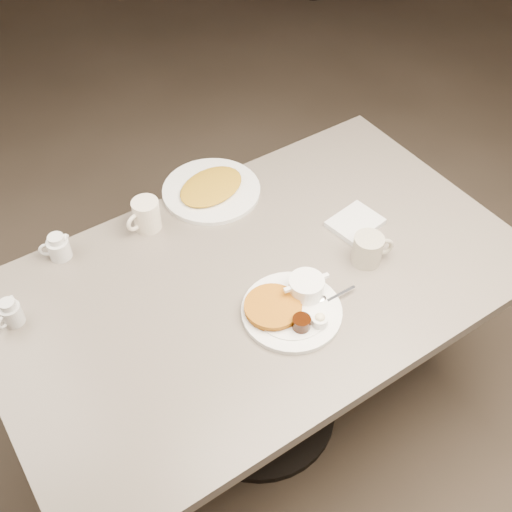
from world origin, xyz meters
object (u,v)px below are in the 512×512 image
coffee_mug_near (369,249)px  creamer_right (58,247)px  diner_table (260,314)px  main_plate (292,305)px  creamer_left (11,313)px  coffee_mug_far (146,215)px  hash_plate (211,189)px

coffee_mug_near → creamer_right: coffee_mug_near is taller
diner_table → main_plate: bearing=-87.9°
main_plate → creamer_left: (-0.63, 0.38, 0.01)m
coffee_mug_far → creamer_left: bearing=-164.9°
coffee_mug_near → creamer_left: bearing=159.2°
hash_plate → main_plate: bearing=-97.3°
creamer_left → coffee_mug_far: bearing=15.1°
coffee_mug_far → hash_plate: size_ratio=0.32×
diner_table → creamer_right: creamer_right is taller
creamer_left → creamer_right: bearing=39.2°
coffee_mug_near → creamer_left: (-0.92, 0.35, -0.01)m
main_plate → creamer_left: bearing=149.1°
hash_plate → creamer_left: bearing=-167.6°
creamer_left → diner_table: bearing=-20.4°
hash_plate → coffee_mug_near: bearing=-66.4°
diner_table → coffee_mug_near: size_ratio=11.40×
main_plate → diner_table: bearing=92.1°
diner_table → coffee_mug_near: coffee_mug_near is taller
diner_table → creamer_left: creamer_left is taller
main_plate → hash_plate: size_ratio=0.89×
diner_table → creamer_left: 0.70m
coffee_mug_far → creamer_left: (-0.46, -0.12, -0.01)m
main_plate → creamer_left: 0.74m
coffee_mug_near → creamer_right: (-0.73, 0.51, -0.01)m
main_plate → creamer_right: (-0.44, 0.54, 0.01)m
coffee_mug_near → hash_plate: coffee_mug_near is taller
diner_table → creamer_right: bearing=138.1°
main_plate → coffee_mug_far: bearing=109.2°
coffee_mug_far → creamer_left: size_ratio=1.54×
main_plate → creamer_left: creamer_left is taller
main_plate → coffee_mug_near: (0.29, 0.03, 0.02)m
main_plate → hash_plate: bearing=82.7°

